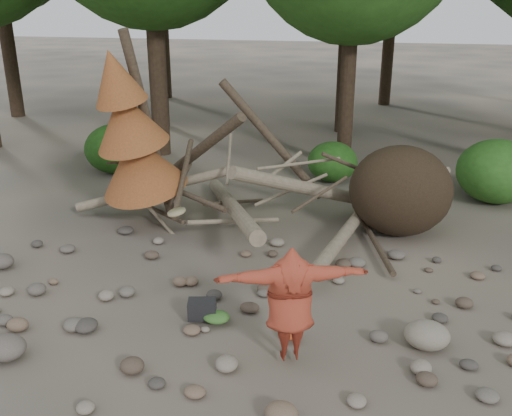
# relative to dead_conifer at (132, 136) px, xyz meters

# --- Properties ---
(ground) EXTENTS (120.00, 120.00, 0.00)m
(ground) POSITION_rel_dead_conifer_xyz_m (3.12, -3.37, -2.11)
(ground) COLOR #514C44
(ground) RESTS_ON ground
(deadfall_pile) EXTENTS (8.55, 5.24, 3.30)m
(deadfall_pile) POSITION_rel_dead_conifer_xyz_m (5.13, 0.87, -1.16)
(deadfall_pile) COLOR #332619
(deadfall_pile) RESTS_ON ground
(dead_conifer) EXTENTS (2.06, 2.16, 4.35)m
(dead_conifer) POSITION_rel_dead_conifer_xyz_m (0.00, 0.00, 0.00)
(dead_conifer) COLOR #4C3F30
(dead_conifer) RESTS_ON ground
(bush_left) EXTENTS (1.80, 1.80, 1.44)m
(bush_left) POSITION_rel_dead_conifer_xyz_m (-2.38, 3.83, -1.39)
(bush_left) COLOR #1E4A13
(bush_left) RESTS_ON ground
(bush_mid) EXTENTS (1.40, 1.40, 1.12)m
(bush_mid) POSITION_rel_dead_conifer_xyz_m (3.92, 4.43, -1.55)
(bush_mid) COLOR #285E1B
(bush_mid) RESTS_ON ground
(bush_right) EXTENTS (2.00, 2.00, 1.60)m
(bush_right) POSITION_rel_dead_conifer_xyz_m (8.12, 3.63, -1.31)
(bush_right) COLOR #326F22
(bush_right) RESTS_ON ground
(frisbee_thrower) EXTENTS (2.95, 1.25, 2.04)m
(frisbee_thrower) POSITION_rel_dead_conifer_xyz_m (4.20, -4.24, -1.17)
(frisbee_thrower) COLOR #A33824
(frisbee_thrower) RESTS_ON ground
(backpack) EXTENTS (0.51, 0.40, 0.30)m
(backpack) POSITION_rel_dead_conifer_xyz_m (2.65, -3.49, -1.96)
(backpack) COLOR black
(backpack) RESTS_ON ground
(cloth_green) EXTENTS (0.43, 0.36, 0.16)m
(cloth_green) POSITION_rel_dead_conifer_xyz_m (2.91, -3.55, -2.03)
(cloth_green) COLOR #3C6D2B
(cloth_green) RESTS_ON ground
(cloth_orange) EXTENTS (0.31, 0.26, 0.11)m
(cloth_orange) POSITION_rel_dead_conifer_xyz_m (4.15, -3.74, -2.05)
(cloth_orange) COLOR #AF421E
(cloth_orange) RESTS_ON ground
(boulder_front_left) EXTENTS (0.58, 0.52, 0.35)m
(boulder_front_left) POSITION_rel_dead_conifer_xyz_m (0.21, -5.10, -1.94)
(boulder_front_left) COLOR #685E56
(boulder_front_left) RESTS_ON ground
(boulder_front_right) EXTENTS (0.42, 0.38, 0.25)m
(boulder_front_right) POSITION_rel_dead_conifer_xyz_m (4.33, -5.50, -1.99)
(boulder_front_right) COLOR #78604B
(boulder_front_right) RESTS_ON ground
(boulder_mid_right) EXTENTS (0.67, 0.61, 0.40)m
(boulder_mid_right) POSITION_rel_dead_conifer_xyz_m (6.14, -3.44, -1.91)
(boulder_mid_right) COLOR gray
(boulder_mid_right) RESTS_ON ground
(boulder_mid_left) EXTENTS (0.47, 0.43, 0.28)m
(boulder_mid_left) POSITION_rel_dead_conifer_xyz_m (-1.71, -2.55, -1.97)
(boulder_mid_left) COLOR #605750
(boulder_mid_left) RESTS_ON ground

